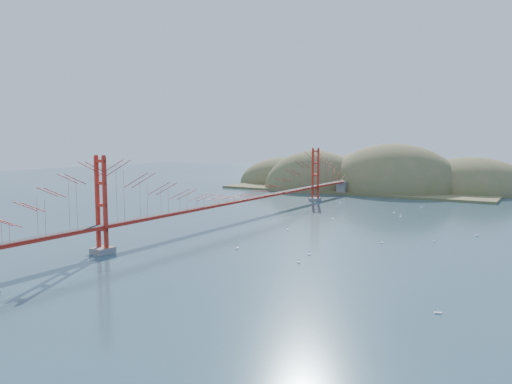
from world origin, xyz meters
The scene contains 16 objects.
ground centered at (0.00, 0.00, 0.00)m, with size 320.00×320.00×0.00m, color #294553.
bridge centered at (0.00, 0.18, 7.01)m, with size 2.20×94.40×12.00m.
far_headlands centered at (2.21, 68.52, 0.00)m, with size 84.00×58.00×25.00m.
sailboat_0 centered at (11.45, -4.57, 0.15)m, with size 0.55×0.62×0.70m.
sailboat_6 centered at (21.98, -21.88, 0.14)m, with size 0.54×0.54×0.57m.
sailboat_15 centered at (22.54, 16.54, 0.16)m, with size 0.53×0.64×0.74m.
sailboat_5 centered at (36.42, 5.05, 0.15)m, with size 0.58×0.62×0.70m.
sailboat_16 centered at (13.30, 8.43, 0.15)m, with size 0.64×0.64×0.68m.
sailboat_10 centered at (12.21, -19.39, 0.15)m, with size 0.61×0.61×0.67m.
sailboat_12 centered at (20.09, 21.19, 0.15)m, with size 0.56×0.49×0.64m.
sailboat_13 centered at (38.48, -30.70, 0.15)m, with size 0.59×0.57×0.66m.
sailboat_14 centered at (26.52, -6.78, 0.14)m, with size 0.56×0.56×0.58m.
sailboat_4 centered at (32.18, -2.35, 0.13)m, with size 0.45×0.49×0.55m.
sailboat_3 centered at (6.00, 29.76, 0.14)m, with size 0.55×0.55×0.58m.
sailboat_2 centered at (21.27, -17.85, 0.14)m, with size 0.52×0.51×0.58m.
sailboat_7 centered at (22.58, 31.56, 0.14)m, with size 0.50×0.42×0.57m.
Camera 1 is at (46.03, -70.17, 13.48)m, focal length 35.00 mm.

